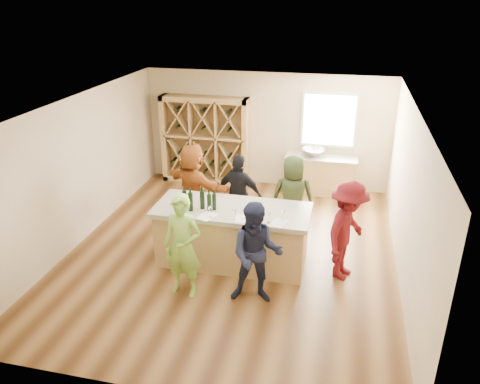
% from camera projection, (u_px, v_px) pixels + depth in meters
% --- Properties ---
extents(floor, '(6.00, 7.00, 0.10)m').
position_uv_depth(floor, '(233.00, 253.00, 8.92)').
color(floor, brown).
rests_on(floor, ground).
extents(ceiling, '(6.00, 7.00, 0.10)m').
position_uv_depth(ceiling, '(231.00, 102.00, 7.76)').
color(ceiling, white).
rests_on(ceiling, ground).
extents(wall_back, '(6.00, 0.10, 2.80)m').
position_uv_depth(wall_back, '(266.00, 130.00, 11.51)').
color(wall_back, beige).
rests_on(wall_back, ground).
extents(wall_front, '(6.00, 0.10, 2.80)m').
position_uv_depth(wall_front, '(155.00, 302.00, 5.16)').
color(wall_front, beige).
rests_on(wall_front, ground).
extents(wall_left, '(0.10, 7.00, 2.80)m').
position_uv_depth(wall_left, '(78.00, 169.00, 8.96)').
color(wall_left, beige).
rests_on(wall_left, ground).
extents(wall_right, '(0.10, 7.00, 2.80)m').
position_uv_depth(wall_right, '(411.00, 199.00, 7.71)').
color(wall_right, beige).
rests_on(wall_right, ground).
extents(window_frame, '(1.30, 0.06, 1.30)m').
position_uv_depth(window_frame, '(329.00, 120.00, 10.99)').
color(window_frame, white).
rests_on(window_frame, wall_back).
extents(window_pane, '(1.18, 0.01, 1.18)m').
position_uv_depth(window_pane, '(329.00, 120.00, 10.96)').
color(window_pane, white).
rests_on(window_pane, wall_back).
extents(wine_rack, '(2.20, 0.45, 2.20)m').
position_uv_depth(wine_rack, '(205.00, 140.00, 11.69)').
color(wine_rack, tan).
rests_on(wine_rack, floor).
extents(back_counter_base, '(1.60, 0.58, 0.86)m').
position_uv_depth(back_counter_base, '(320.00, 176.00, 11.30)').
color(back_counter_base, tan).
rests_on(back_counter_base, floor).
extents(back_counter_top, '(1.70, 0.62, 0.06)m').
position_uv_depth(back_counter_top, '(321.00, 158.00, 11.11)').
color(back_counter_top, '#A29685').
rests_on(back_counter_top, back_counter_base).
extents(sink, '(0.54, 0.54, 0.19)m').
position_uv_depth(sink, '(313.00, 152.00, 11.11)').
color(sink, silver).
rests_on(sink, back_counter_top).
extents(faucet, '(0.02, 0.02, 0.30)m').
position_uv_depth(faucet, '(314.00, 148.00, 11.24)').
color(faucet, silver).
rests_on(faucet, back_counter_top).
extents(tasting_counter_base, '(2.60, 1.00, 1.00)m').
position_uv_depth(tasting_counter_base, '(232.00, 237.00, 8.36)').
color(tasting_counter_base, tan).
rests_on(tasting_counter_base, floor).
extents(tasting_counter_top, '(2.72, 1.12, 0.08)m').
position_uv_depth(tasting_counter_top, '(232.00, 210.00, 8.15)').
color(tasting_counter_top, '#A29685').
rests_on(tasting_counter_top, tasting_counter_base).
extents(wine_bottle_a, '(0.08, 0.08, 0.32)m').
position_uv_depth(wine_bottle_a, '(185.00, 199.00, 8.08)').
color(wine_bottle_a, black).
rests_on(wine_bottle_a, tasting_counter_top).
extents(wine_bottle_b, '(0.11, 0.11, 0.33)m').
position_uv_depth(wine_bottle_b, '(191.00, 202.00, 7.97)').
color(wine_bottle_b, black).
rests_on(wine_bottle_b, tasting_counter_top).
extents(wine_bottle_c, '(0.10, 0.10, 0.33)m').
position_uv_depth(wine_bottle_c, '(202.00, 200.00, 8.05)').
color(wine_bottle_c, black).
rests_on(wine_bottle_c, tasting_counter_top).
extents(wine_bottle_d, '(0.09, 0.09, 0.30)m').
position_uv_depth(wine_bottle_d, '(209.00, 203.00, 7.97)').
color(wine_bottle_d, black).
rests_on(wine_bottle_d, tasting_counter_top).
extents(wine_bottle_e, '(0.09, 0.09, 0.29)m').
position_uv_depth(wine_bottle_e, '(214.00, 202.00, 8.02)').
color(wine_bottle_e, black).
rests_on(wine_bottle_e, tasting_counter_top).
extents(wine_glass_a, '(0.08, 0.08, 0.20)m').
position_uv_depth(wine_glass_a, '(210.00, 212.00, 7.75)').
color(wine_glass_a, white).
rests_on(wine_glass_a, tasting_counter_top).
extents(wine_glass_b, '(0.08, 0.08, 0.20)m').
position_uv_depth(wine_glass_b, '(234.00, 215.00, 7.67)').
color(wine_glass_b, white).
rests_on(wine_glass_b, tasting_counter_top).
extents(wine_glass_c, '(0.08, 0.08, 0.17)m').
position_uv_depth(wine_glass_c, '(269.00, 218.00, 7.58)').
color(wine_glass_c, white).
rests_on(wine_glass_c, tasting_counter_top).
extents(wine_glass_d, '(0.08, 0.08, 0.18)m').
position_uv_depth(wine_glass_d, '(257.00, 209.00, 7.90)').
color(wine_glass_d, white).
rests_on(wine_glass_d, tasting_counter_top).
extents(wine_glass_e, '(0.08, 0.08, 0.20)m').
position_uv_depth(wine_glass_e, '(283.00, 215.00, 7.65)').
color(wine_glass_e, white).
rests_on(wine_glass_e, tasting_counter_top).
extents(tasting_menu_a, '(0.36, 0.40, 0.00)m').
position_uv_depth(tasting_menu_a, '(207.00, 216.00, 7.84)').
color(tasting_menu_a, white).
rests_on(tasting_menu_a, tasting_counter_top).
extents(tasting_menu_b, '(0.24, 0.32, 0.00)m').
position_uv_depth(tasting_menu_b, '(241.00, 219.00, 7.75)').
color(tasting_menu_b, white).
rests_on(tasting_menu_b, tasting_counter_top).
extents(tasting_menu_c, '(0.33, 0.38, 0.00)m').
position_uv_depth(tasting_menu_c, '(279.00, 223.00, 7.61)').
color(tasting_menu_c, white).
rests_on(tasting_menu_c, tasting_counter_top).
extents(person_near_left, '(0.68, 0.53, 1.73)m').
position_uv_depth(person_near_left, '(183.00, 246.00, 7.35)').
color(person_near_left, '#8CC64C').
rests_on(person_near_left, floor).
extents(person_near_right, '(0.87, 0.55, 1.69)m').
position_uv_depth(person_near_right, '(256.00, 254.00, 7.17)').
color(person_near_right, '#191E38').
rests_on(person_near_right, floor).
extents(person_server, '(0.90, 1.24, 1.75)m').
position_uv_depth(person_server, '(347.00, 231.00, 7.79)').
color(person_server, '#590F14').
rests_on(person_server, floor).
extents(person_far_mid, '(1.05, 0.66, 1.67)m').
position_uv_depth(person_far_mid, '(239.00, 195.00, 9.24)').
color(person_far_mid, black).
rests_on(person_far_mid, floor).
extents(person_far_right, '(0.88, 0.61, 1.71)m').
position_uv_depth(person_far_right, '(293.00, 197.00, 9.11)').
color(person_far_right, '#263319').
rests_on(person_far_right, floor).
extents(person_far_left, '(1.75, 1.30, 1.79)m').
position_uv_depth(person_far_left, '(193.00, 186.00, 9.50)').
color(person_far_left, '#994C19').
rests_on(person_far_left, floor).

